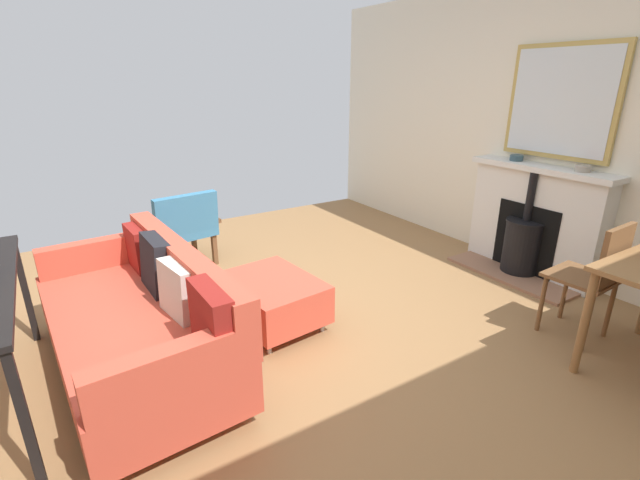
# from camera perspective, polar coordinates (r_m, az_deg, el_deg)

# --- Properties ---
(ground_plane) EXTENTS (5.42, 5.69, 0.01)m
(ground_plane) POSITION_cam_1_polar(r_m,az_deg,el_deg) (3.38, -5.26, -11.43)
(ground_plane) COLOR olive
(wall_left) EXTENTS (0.12, 5.69, 2.63)m
(wall_left) POSITION_cam_1_polar(r_m,az_deg,el_deg) (4.77, 25.36, 12.89)
(wall_left) COLOR silver
(wall_left) RESTS_ON ground
(fireplace) EXTENTS (0.57, 1.33, 1.03)m
(fireplace) POSITION_cam_1_polar(r_m,az_deg,el_deg) (4.60, 25.56, 1.63)
(fireplace) COLOR #93664C
(fireplace) RESTS_ON ground
(mirror_over_mantel) EXTENTS (0.04, 0.98, 0.96)m
(mirror_over_mantel) POSITION_cam_1_polar(r_m,az_deg,el_deg) (4.52, 28.58, 15.32)
(mirror_over_mantel) COLOR tan
(mantel_bowl_near) EXTENTS (0.12, 0.12, 0.06)m
(mantel_bowl_near) POSITION_cam_1_polar(r_m,az_deg,el_deg) (4.64, 23.95, 9.67)
(mantel_bowl_near) COLOR #334C56
(mantel_bowl_near) RESTS_ON fireplace
(mantel_bowl_far) EXTENTS (0.12, 0.12, 0.06)m
(mantel_bowl_far) POSITION_cam_1_polar(r_m,az_deg,el_deg) (4.32, 30.71, 7.96)
(mantel_bowl_far) COLOR #9E9384
(mantel_bowl_far) RESTS_ON fireplace
(sofa) EXTENTS (0.96, 1.90, 0.78)m
(sofa) POSITION_cam_1_polar(r_m,az_deg,el_deg) (3.03, -21.89, -9.36)
(sofa) COLOR #B2B2B7
(sofa) RESTS_ON ground
(ottoman) EXTENTS (0.65, 0.81, 0.37)m
(ottoman) POSITION_cam_1_polar(r_m,az_deg,el_deg) (3.34, -6.08, -7.31)
(ottoman) COLOR #B2B2B7
(ottoman) RESTS_ON ground
(armchair_accent) EXTENTS (0.75, 0.66, 0.76)m
(armchair_accent) POSITION_cam_1_polar(r_m,az_deg,el_deg) (4.47, -17.44, 1.82)
(armchair_accent) COLOR brown
(armchair_accent) RESTS_ON ground
(dining_chair_near_fireplace) EXTENTS (0.42, 0.42, 0.87)m
(dining_chair_near_fireplace) POSITION_cam_1_polar(r_m,az_deg,el_deg) (3.56, 31.96, -3.55)
(dining_chair_near_fireplace) COLOR brown
(dining_chair_near_fireplace) RESTS_ON ground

